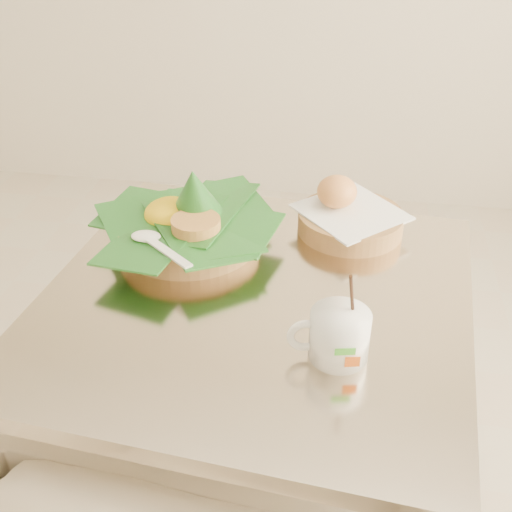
% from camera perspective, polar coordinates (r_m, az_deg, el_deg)
% --- Properties ---
extents(cafe_table, '(0.76, 0.76, 0.75)m').
position_cam_1_polar(cafe_table, '(1.21, -0.04, -11.92)').
color(cafe_table, gray).
rests_on(cafe_table, floor).
extents(rice_basket, '(0.33, 0.34, 0.17)m').
position_cam_1_polar(rice_basket, '(1.20, -6.10, 3.11)').
color(rice_basket, '#9E7D44').
rests_on(rice_basket, cafe_table).
extents(bread_basket, '(0.24, 0.24, 0.11)m').
position_cam_1_polar(bread_basket, '(1.25, 8.18, 3.53)').
color(bread_basket, '#9E7D44').
rests_on(bread_basket, cafe_table).
extents(coffee_mug, '(0.12, 0.09, 0.15)m').
position_cam_1_polar(coffee_mug, '(0.93, 7.29, -6.90)').
color(coffee_mug, white).
rests_on(coffee_mug, cafe_table).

